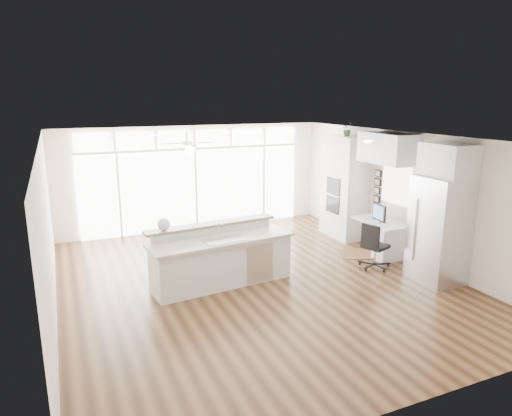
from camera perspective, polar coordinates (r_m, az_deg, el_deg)
name	(u,v)px	position (r m, az deg, el deg)	size (l,w,h in m)	color
floor	(256,281)	(8.78, 0.06, -9.15)	(7.00, 8.00, 0.02)	#3A2212
ceiling	(257,138)	(8.12, 0.07, 8.76)	(7.00, 8.00, 0.02)	silver
wall_back	(195,178)	(12.04, -7.68, 3.77)	(7.00, 0.04, 2.70)	white
wall_front	(410,297)	(5.15, 18.72, -10.53)	(7.00, 0.04, 2.70)	white
wall_left	(48,235)	(7.68, -24.60, -3.05)	(0.04, 8.00, 2.70)	white
wall_right	(406,196)	(10.24, 18.28, 1.45)	(0.04, 8.00, 2.70)	white
glass_wall	(196,189)	(12.04, -7.56, 2.32)	(5.80, 0.06, 2.08)	white
transom_row	(194,138)	(11.85, -7.76, 8.63)	(5.90, 0.06, 0.40)	white
desk_window	(396,184)	(10.40, 17.10, 2.84)	(0.04, 0.85, 0.85)	white
ceiling_fan	(187,139)	(10.61, -8.65, 8.57)	(1.16, 1.16, 0.32)	white
recessed_lights	(252,138)	(8.31, -0.50, 8.73)	(3.40, 3.00, 0.02)	beige
oven_cabinet	(345,187)	(11.44, 11.01, 2.61)	(0.64, 1.20, 2.50)	silver
desk_nook	(380,238)	(10.46, 15.28, -3.58)	(0.72, 1.30, 0.76)	silver
upper_cabinets	(388,148)	(10.10, 16.16, 7.19)	(0.64, 1.30, 0.64)	silver
refrigerator	(439,230)	(9.12, 21.91, -2.58)	(0.76, 0.90, 2.00)	silver
fridge_cabinet	(449,160)	(8.91, 22.93, 5.53)	(0.64, 0.90, 0.60)	silver
framed_photos	(377,186)	(10.89, 14.93, 2.65)	(0.06, 0.22, 0.80)	black
kitchen_island	(222,257)	(8.47, -4.24, -6.07)	(2.71, 1.02, 1.08)	silver
rug	(362,254)	(10.46, 13.11, -5.61)	(0.96, 0.70, 0.01)	#3B2012
office_chair	(375,246)	(9.58, 14.71, -4.58)	(0.49, 0.45, 0.94)	black
fishbowl	(164,224)	(8.29, -11.46, -2.01)	(0.23, 0.23, 0.23)	silver
monitor	(379,212)	(10.26, 15.14, -0.52)	(0.08, 0.49, 0.41)	black
keyboard	(372,222)	(10.20, 14.32, -1.69)	(0.12, 0.33, 0.02)	silver
potted_plant	(347,130)	(11.26, 11.33, 9.48)	(0.28, 0.32, 0.25)	#2F5825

